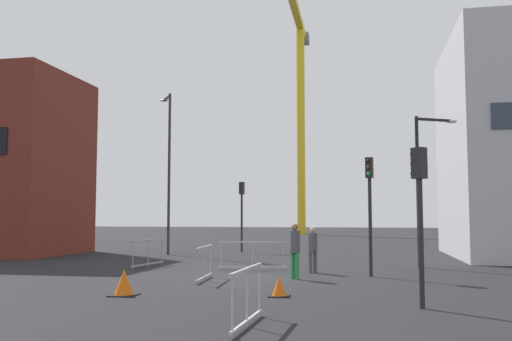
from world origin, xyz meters
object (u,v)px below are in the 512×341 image
Objects in this scene: pedestrian_waiting at (313,246)px; streetlamp_tall at (168,162)px; traffic_light_corner at (242,205)px; pedestrian_walking at (295,246)px; streetlamp_short at (424,175)px; construction_crane at (300,95)px; traffic_light_crosswalk at (420,199)px; traffic_cone_on_verge at (124,283)px; traffic_light_far at (370,196)px; traffic_cone_by_barrier at (279,287)px.

streetlamp_tall is at bearing 136.20° from pedestrian_waiting.
traffic_light_corner is 13.96m from pedestrian_walking.
streetlamp_short reaches higher than traffic_light_corner.
pedestrian_waiting is at bearing -83.10° from construction_crane.
traffic_light_crosswalk is 8.04m from pedestrian_waiting.
traffic_light_crosswalk is 6.37m from pedestrian_walking.
streetlamp_tall is 12.74× the size of traffic_cone_on_verge.
traffic_light_corner is at bearing 120.77° from traffic_light_far.
traffic_cone_on_verge is at bearing 174.93° from traffic_light_crosswalk.
traffic_light_corner is 2.20× the size of pedestrian_walking.
traffic_cone_on_verge is at bearing -131.23° from streetlamp_short.
traffic_light_corner is 5.89× the size of traffic_cone_on_verge.
construction_crane is 42.83m from pedestrian_waiting.
traffic_light_corner is at bearing -90.29° from construction_crane.
traffic_cone_by_barrier is at bearing -60.23° from streetlamp_tall.
streetlamp_short is 10.65m from traffic_cone_by_barrier.
streetlamp_tall reaches higher than pedestrian_walking.
streetlamp_short is 10.40m from traffic_light_crosswalk.
pedestrian_waiting is at bearing 87.14° from traffic_cone_by_barrier.
traffic_cone_by_barrier is (4.70, -17.02, -2.42)m from traffic_light_corner.
traffic_cone_by_barrier is (-0.30, -6.06, -0.71)m from pedestrian_waiting.
pedestrian_walking reaches higher than pedestrian_waiting.
traffic_cone_on_verge is (0.76, -17.60, -2.34)m from traffic_light_corner.
streetlamp_tall is 16.48× the size of traffic_cone_by_barrier.
traffic_light_crosswalk is (-1.12, -10.27, -1.23)m from streetlamp_short.
pedestrian_waiting is (4.85, -40.10, -14.25)m from construction_crane.
streetlamp_tall reaches higher than traffic_cone_on_verge.
pedestrian_walking is at bearing -83.95° from construction_crane.
streetlamp_tall is 2.16× the size of traffic_light_corner.
traffic_light_far reaches higher than traffic_light_corner.
streetlamp_tall is (-3.49, -32.09, -10.30)m from construction_crane.
traffic_light_corner is 2.41× the size of pedestrian_waiting.
traffic_cone_by_barrier is (0.08, -3.94, -0.81)m from pedestrian_walking.
streetlamp_short reaches higher than traffic_light_crosswalk.
traffic_light_corner is (3.34, 2.96, -2.25)m from streetlamp_tall.
traffic_cone_by_barrier is (-2.33, -5.21, -2.46)m from traffic_light_far.
pedestrian_walking reaches higher than traffic_cone_by_barrier.
traffic_light_far is (-1.04, 6.44, 0.28)m from traffic_light_crosswalk.
construction_crane is 3.90× the size of streetlamp_short.
traffic_cone_on_verge is (-3.86, -4.53, -0.74)m from pedestrian_walking.
pedestrian_walking is (4.62, -13.08, -1.60)m from traffic_light_corner.
streetlamp_tall is at bearing 158.16° from streetlamp_short.
pedestrian_walking is at bearing 91.16° from traffic_cone_by_barrier.
traffic_light_far is (-2.16, -3.82, -0.95)m from streetlamp_short.
traffic_light_corner is at bearing 109.45° from pedestrian_walking.
streetlamp_tall reaches higher than traffic_light_crosswalk.
construction_crane is 49.71m from traffic_light_crosswalk.
pedestrian_walking is at bearing -51.79° from streetlamp_tall.
streetlamp_short reaches higher than pedestrian_walking.
traffic_light_far is at bearing -80.45° from construction_crane.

